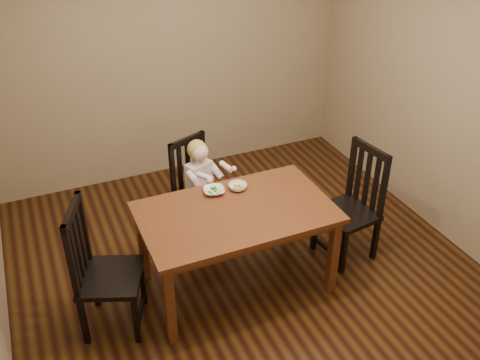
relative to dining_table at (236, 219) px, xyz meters
name	(u,v)px	position (x,y,z in m)	size (l,w,h in m)	color
room	(245,135)	(0.14, 0.15, 0.67)	(4.01, 4.01, 2.71)	#40260D
dining_table	(236,219)	(0.00, 0.00, 0.00)	(1.55, 0.93, 0.78)	#4C2811
chair_child	(198,191)	(-0.04, 0.84, -0.21)	(0.55, 0.54, 1.00)	black
chair_left	(102,271)	(-1.10, -0.01, -0.15)	(0.60, 0.61, 1.11)	black
chair_right	(353,206)	(1.13, -0.01, -0.17)	(0.51, 0.53, 1.08)	black
toddler	(201,180)	(-0.02, 0.79, -0.07)	(0.31, 0.39, 0.54)	silver
bowl_peas	(214,191)	(-0.07, 0.31, 0.11)	(0.18, 0.18, 0.04)	white
bowl_veg	(238,187)	(0.14, 0.28, 0.12)	(0.16, 0.16, 0.05)	white
fork	(210,191)	(-0.11, 0.29, 0.13)	(0.08, 0.12, 0.05)	silver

